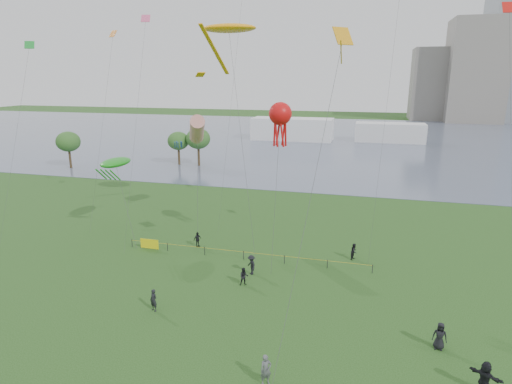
% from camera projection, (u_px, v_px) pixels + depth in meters
% --- Properties ---
extents(ground_plane, '(400.00, 400.00, 0.00)m').
position_uv_depth(ground_plane, '(216.00, 352.00, 27.29)').
color(ground_plane, '#1A3D13').
extents(lake, '(400.00, 120.00, 0.08)m').
position_uv_depth(lake, '(337.00, 139.00, 120.62)').
color(lake, slate).
rests_on(lake, ground_plane).
extents(building_mid, '(20.00, 20.00, 38.00)m').
position_uv_depth(building_mid, '(475.00, 71.00, 162.23)').
color(building_mid, slate).
rests_on(building_mid, ground_plane).
extents(building_low, '(16.00, 18.00, 28.00)m').
position_uv_depth(building_low, '(432.00, 84.00, 172.58)').
color(building_low, slate).
rests_on(building_low, ground_plane).
extents(pavilion_left, '(22.00, 8.00, 6.00)m').
position_uv_depth(pavilion_left, '(292.00, 129.00, 118.13)').
color(pavilion_left, white).
rests_on(pavilion_left, ground_plane).
extents(pavilion_right, '(18.00, 7.00, 5.00)m').
position_uv_depth(pavilion_right, '(390.00, 133.00, 114.67)').
color(pavilion_right, silver).
rests_on(pavilion_right, ground_plane).
extents(trees, '(27.64, 12.90, 7.37)m').
position_uv_depth(trees, '(150.00, 140.00, 82.60)').
color(trees, '#392B1A').
rests_on(trees, ground_plane).
extents(fence, '(24.07, 0.07, 1.05)m').
position_uv_depth(fence, '(185.00, 248.00, 42.57)').
color(fence, black).
rests_on(fence, ground_plane).
extents(kite_flyer, '(0.81, 0.76, 1.85)m').
position_uv_depth(kite_flyer, '(266.00, 370.00, 24.25)').
color(kite_flyer, '#525659').
rests_on(kite_flyer, ground_plane).
extents(spectator_a, '(0.91, 0.82, 1.55)m').
position_uv_depth(spectator_a, '(244.00, 277.00, 35.90)').
color(spectator_a, black).
rests_on(spectator_a, ground_plane).
extents(spectator_b, '(1.26, 1.32, 1.79)m').
position_uv_depth(spectator_b, '(251.00, 265.00, 37.86)').
color(spectator_b, black).
rests_on(spectator_b, ground_plane).
extents(spectator_c, '(0.79, 1.00, 1.58)m').
position_uv_depth(spectator_c, '(198.00, 239.00, 44.05)').
color(spectator_c, black).
rests_on(spectator_c, ground_plane).
extents(spectator_d, '(0.96, 0.69, 1.84)m').
position_uv_depth(spectator_d, '(440.00, 336.00, 27.43)').
color(spectator_d, black).
rests_on(spectator_d, ground_plane).
extents(spectator_e, '(1.84, 1.42, 1.94)m').
position_uv_depth(spectator_e, '(485.00, 378.00, 23.56)').
color(spectator_e, black).
rests_on(spectator_e, ground_plane).
extents(spectator_f, '(0.74, 0.62, 1.73)m').
position_uv_depth(spectator_f, '(154.00, 300.00, 31.91)').
color(spectator_f, black).
rests_on(spectator_f, ground_plane).
extents(spectator_g, '(0.85, 0.95, 1.60)m').
position_uv_depth(spectator_g, '(354.00, 251.00, 40.98)').
color(spectator_g, black).
rests_on(spectator_g, ground_plane).
extents(kite_stingray, '(7.48, 10.23, 22.13)m').
position_uv_depth(kite_stingray, '(229.00, 29.00, 42.67)').
color(kite_stingray, '#3F3F42').
extents(kite_windsock, '(4.25, 7.70, 13.07)m').
position_uv_depth(kite_windsock, '(197.00, 130.00, 48.18)').
color(kite_windsock, '#3F3F42').
extents(kite_creature, '(5.17, 5.85, 8.52)m').
position_uv_depth(kite_creature, '(116.00, 163.00, 46.02)').
color(kite_creature, '#3F3F42').
extents(kite_octopus, '(2.04, 4.40, 14.88)m').
position_uv_depth(kite_octopus, '(280.00, 115.00, 37.74)').
color(kite_octopus, '#3F3F42').
extents(kite_delta, '(3.01, 10.39, 20.02)m').
position_uv_depth(kite_delta, '(339.00, 57.00, 26.30)').
color(kite_delta, '#3F3F42').
extents(small_kites, '(42.75, 15.30, 9.93)m').
position_uv_depth(small_kites, '(220.00, 8.00, 40.90)').
color(small_kites, '#E5598C').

